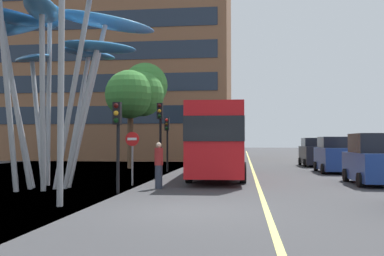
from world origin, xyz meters
The scene contains 14 objects.
ground centered at (-0.68, 0.00, -0.05)m, with size 120.00×240.00×0.10m.
red_bus centered at (0.20, 10.45, 2.06)m, with size 2.90×10.41×3.77m.
leaf_sculpture centered at (-6.42, 4.88, 6.11)m, with size 8.42×8.53×7.91m.
traffic_light_kerb_near centered at (-2.98, 3.35, 2.38)m, with size 0.28×0.42×3.28m.
traffic_light_kerb_far centered at (-2.58, 9.22, 2.73)m, with size 0.28×0.42×3.77m.
traffic_light_island_mid centered at (-3.16, 14.40, 2.43)m, with size 0.28×0.42×3.34m.
car_parked_mid centered at (7.11, 7.81, 1.03)m, with size 1.94×3.92×2.22m.
car_parked_far centered at (6.99, 14.86, 1.02)m, with size 2.05×4.00×2.15m.
car_side_street centered at (6.85, 21.59, 1.01)m, with size 1.93×4.25×2.14m.
street_lamp centered at (-3.43, 0.28, 5.17)m, with size 1.51×0.44×8.21m.
tree_pavement_near centered at (-5.76, 17.35, 5.35)m, with size 3.88×5.16×7.51m.
pedestrian centered at (-1.82, 5.14, 0.92)m, with size 0.34×0.34×1.83m.
no_entry_sign centered at (-3.19, 6.22, 1.52)m, with size 0.60×0.12×2.27m.
backdrop_building centered at (-13.46, 34.73, 12.09)m, with size 27.00×15.24×24.18m.
Camera 1 is at (1.51, -11.38, 1.86)m, focal length 39.57 mm.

